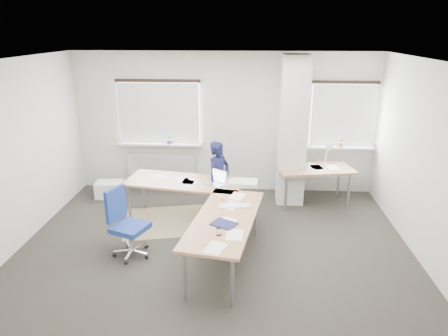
# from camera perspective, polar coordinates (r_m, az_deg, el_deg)

# --- Properties ---
(ground) EXTENTS (6.00, 6.00, 0.00)m
(ground) POSITION_cam_1_polar(r_m,az_deg,el_deg) (6.22, -1.40, -11.65)
(ground) COLOR #27241F
(ground) RESTS_ON ground
(room_shell) EXTENTS (6.04, 5.04, 2.82)m
(room_shell) POSITION_cam_1_polar(r_m,az_deg,el_deg) (5.95, 0.60, 5.19)
(room_shell) COLOR beige
(room_shell) RESTS_ON ground
(floor_mat) EXTENTS (1.66, 1.49, 0.01)m
(floor_mat) POSITION_cam_1_polar(r_m,az_deg,el_deg) (7.13, -8.17, -7.54)
(floor_mat) COLOR olive
(floor_mat) RESTS_ON ground
(white_crate) EXTENTS (0.55, 0.41, 0.31)m
(white_crate) POSITION_cam_1_polar(r_m,az_deg,el_deg) (8.32, -16.02, -2.93)
(white_crate) COLOR white
(white_crate) RESTS_ON ground
(desk_main) EXTENTS (2.40, 2.96, 0.96)m
(desk_main) POSITION_cam_1_polar(r_m,az_deg,el_deg) (6.21, -2.59, -4.51)
(desk_main) COLOR #9C6543
(desk_main) RESTS_ON ground
(desk_side) EXTENTS (1.50, 0.93, 1.22)m
(desk_side) POSITION_cam_1_polar(r_m,az_deg,el_deg) (7.68, 12.81, -0.28)
(desk_side) COLOR #9C6543
(desk_side) RESTS_ON ground
(task_chair) EXTENTS (0.61, 0.59, 1.04)m
(task_chair) POSITION_cam_1_polar(r_m,az_deg,el_deg) (6.13, -13.45, -9.60)
(task_chair) COLOR navy
(task_chair) RESTS_ON ground
(person) EXTENTS (0.56, 0.60, 1.38)m
(person) POSITION_cam_1_polar(r_m,az_deg,el_deg) (7.00, -0.76, -1.69)
(person) COLOR black
(person) RESTS_ON ground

